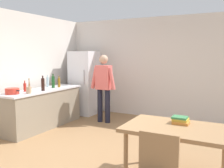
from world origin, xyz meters
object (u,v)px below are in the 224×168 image
(bottle_water_clear, at_px, (48,82))
(bottle_wine_dark, at_px, (43,84))
(utensil_jar, at_px, (29,90))
(person, at_px, (104,84))
(bottle_wine_green, at_px, (53,82))
(cooking_pot, at_px, (12,91))
(refrigerator, at_px, (84,83))
(bottle_oil_amber, at_px, (59,83))
(dining_table, at_px, (178,133))
(bottle_sauce_red, at_px, (25,87))
(book_stack, at_px, (181,120))

(bottle_water_clear, distance_m, bottle_wine_dark, 0.69)
(utensil_jar, xyz_separation_m, bottle_wine_dark, (-0.04, 0.46, 0.07))
(person, xyz_separation_m, bottle_wine_green, (-1.02, -0.70, 0.07))
(person, relative_size, cooking_pot, 4.25)
(refrigerator, height_order, cooking_pot, refrigerator)
(bottle_oil_amber, relative_size, bottle_water_clear, 0.93)
(dining_table, height_order, bottle_sauce_red, bottle_sauce_red)
(bottle_wine_dark, xyz_separation_m, book_stack, (3.22, -0.76, -0.25))
(refrigerator, height_order, person, refrigerator)
(refrigerator, xyz_separation_m, bottle_sauce_red, (-0.20, -2.03, 0.10))
(refrigerator, distance_m, bottle_wine_green, 1.26)
(bottle_sauce_red, distance_m, book_stack, 3.53)
(bottle_oil_amber, height_order, bottle_water_clear, bottle_water_clear)
(bottle_water_clear, bearing_deg, bottle_sauce_red, -82.42)
(utensil_jar, height_order, book_stack, utensil_jar)
(dining_table, xyz_separation_m, utensil_jar, (-3.19, 0.49, 0.31))
(person, relative_size, bottle_wine_dark, 5.00)
(refrigerator, distance_m, person, 1.10)
(bottle_water_clear, bearing_deg, dining_table, -22.84)
(cooking_pot, xyz_separation_m, bottle_sauce_red, (-0.04, 0.38, 0.04))
(bottle_oil_amber, xyz_separation_m, bottle_wine_green, (-0.05, -0.16, 0.03))
(bottle_wine_dark, bearing_deg, bottle_wine_green, 105.36)
(bottle_water_clear, bearing_deg, person, 26.27)
(person, height_order, bottle_wine_green, person)
(cooking_pot, bearing_deg, utensil_jar, 36.02)
(cooking_pot, relative_size, utensil_jar, 1.25)
(person, bearing_deg, book_stack, -39.96)
(dining_table, distance_m, book_stack, 0.22)
(person, bearing_deg, bottle_water_clear, -153.73)
(refrigerator, relative_size, bottle_wine_green, 5.29)
(refrigerator, height_order, utensil_jar, refrigerator)
(cooking_pot, xyz_separation_m, bottle_wine_green, (0.09, 1.15, 0.09))
(bottle_sauce_red, relative_size, bottle_oil_amber, 0.86)
(cooking_pot, height_order, bottle_sauce_red, bottle_sauce_red)
(utensil_jar, bearing_deg, dining_table, -8.65)
(bottle_sauce_red, bearing_deg, bottle_water_clear, 97.58)
(cooking_pot, relative_size, bottle_sauce_red, 1.67)
(person, relative_size, bottle_wine_green, 5.00)
(person, height_order, cooking_pot, person)
(bottle_sauce_red, relative_size, book_stack, 1.02)
(bottle_sauce_red, relative_size, bottle_wine_dark, 0.71)
(book_stack, bearing_deg, bottle_wine_dark, 166.73)
(cooking_pot, height_order, bottle_water_clear, bottle_water_clear)
(bottle_wine_dark, bearing_deg, person, 53.76)
(person, relative_size, bottle_sauce_red, 7.08)
(dining_table, xyz_separation_m, bottle_oil_amber, (-3.32, 1.60, 0.34))
(cooking_pot, distance_m, bottle_wine_green, 1.16)
(utensil_jar, relative_size, bottle_sauce_red, 1.33)
(refrigerator, height_order, bottle_wine_green, refrigerator)
(refrigerator, height_order, bottle_water_clear, refrigerator)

